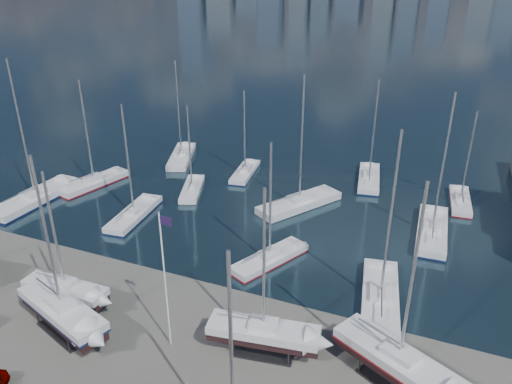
% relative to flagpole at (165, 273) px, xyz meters
% --- Properties ---
extents(ground, '(1400.00, 1400.00, 0.00)m').
position_rel_flagpole_xyz_m(ground, '(-1.49, -1.39, -6.88)').
color(ground, '#605E59').
rests_on(ground, ground).
extents(water, '(1400.00, 600.00, 0.40)m').
position_rel_flagpole_xyz_m(water, '(-1.49, 308.61, -7.03)').
color(water, '#172A36').
rests_on(water, ground).
extents(sailboat_cradle_2, '(7.91, 2.28, 13.12)m').
position_rel_flagpole_xyz_m(sailboat_cradle_2, '(-10.95, 0.55, -4.95)').
color(sailboat_cradle_2, '#2D2D33').
rests_on(sailboat_cradle_2, ground).
extents(sailboat_cradle_3, '(10.06, 5.64, 15.70)m').
position_rel_flagpole_xyz_m(sailboat_cradle_3, '(-8.94, -2.05, -4.82)').
color(sailboat_cradle_3, '#2D2D33').
rests_on(sailboat_cradle_3, ground).
extents(sailboat_cradle_4, '(8.94, 3.71, 14.29)m').
position_rel_flagpole_xyz_m(sailboat_cradle_4, '(7.16, 1.96, -4.89)').
color(sailboat_cradle_4, '#2D2D33').
rests_on(sailboat_cradle_4, ground).
extents(sailboat_cradle_6, '(10.23, 7.04, 16.21)m').
position_rel_flagpole_xyz_m(sailboat_cradle_6, '(17.28, 2.58, -4.80)').
color(sailboat_cradle_6, '#2D2D33').
rests_on(sailboat_cradle_6, ground).
extents(sailboat_moored_0, '(4.10, 12.77, 18.87)m').
position_rel_flagpole_xyz_m(sailboat_moored_0, '(-29.58, 15.83, -6.56)').
color(sailboat_moored_0, black).
rests_on(sailboat_moored_0, water).
extents(sailboat_moored_1, '(5.32, 10.53, 15.16)m').
position_rel_flagpole_xyz_m(sailboat_moored_1, '(-26.01, 22.79, -6.57)').
color(sailboat_moored_1, black).
rests_on(sailboat_moored_1, water).
extents(sailboat_moored_2, '(6.41, 10.80, 15.77)m').
position_rel_flagpole_xyz_m(sailboat_moored_2, '(-19.90, 35.83, -6.56)').
color(sailboat_moored_2, black).
rests_on(sailboat_moored_2, water).
extents(sailboat_moored_3, '(3.69, 9.94, 14.52)m').
position_rel_flagpole_xyz_m(sailboat_moored_3, '(-15.51, 17.07, -6.57)').
color(sailboat_moored_3, black).
rests_on(sailboat_moored_3, water).
extents(sailboat_moored_4, '(4.96, 8.44, 12.32)m').
position_rel_flagpole_xyz_m(sailboat_moored_4, '(-12.67, 26.12, -6.55)').
color(sailboat_moored_4, black).
rests_on(sailboat_moored_4, water).
extents(sailboat_moored_5, '(3.52, 8.76, 12.73)m').
position_rel_flagpole_xyz_m(sailboat_moored_5, '(-8.48, 34.13, -6.57)').
color(sailboat_moored_5, black).
rests_on(sailboat_moored_5, water).
extents(sailboat_moored_6, '(6.17, 9.27, 13.55)m').
position_rel_flagpole_xyz_m(sailboat_moored_6, '(2.99, 14.17, -6.57)').
color(sailboat_moored_6, black).
rests_on(sailboat_moored_6, water).
extents(sailboat_moored_7, '(8.73, 11.44, 17.30)m').
position_rel_flagpole_xyz_m(sailboat_moored_7, '(1.90, 27.27, -6.55)').
color(sailboat_moored_7, black).
rests_on(sailboat_moored_7, water).
extents(sailboat_moored_8, '(4.40, 10.29, 14.90)m').
position_rel_flagpole_xyz_m(sailboat_moored_8, '(8.43, 38.50, -6.57)').
color(sailboat_moored_8, black).
rests_on(sailboat_moored_8, water).
extents(sailboat_moored_9, '(5.00, 11.70, 17.11)m').
position_rel_flagpole_xyz_m(sailboat_moored_9, '(14.55, 11.70, -6.55)').
color(sailboat_moored_9, black).
rests_on(sailboat_moored_9, water).
extents(sailboat_moored_10, '(3.71, 11.49, 16.97)m').
position_rel_flagpole_xyz_m(sailboat_moored_10, '(17.80, 26.36, -6.57)').
color(sailboat_moored_10, black).
rests_on(sailboat_moored_10, water).
extents(sailboat_moored_11, '(3.12, 8.62, 12.61)m').
position_rel_flagpole_xyz_m(sailboat_moored_11, '(20.44, 35.91, -6.57)').
color(sailboat_moored_11, black).
rests_on(sailboat_moored_11, water).
extents(flagpole, '(1.06, 0.12, 11.95)m').
position_rel_flagpole_xyz_m(flagpole, '(0.00, 0.00, 0.00)').
color(flagpole, white).
rests_on(flagpole, ground).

